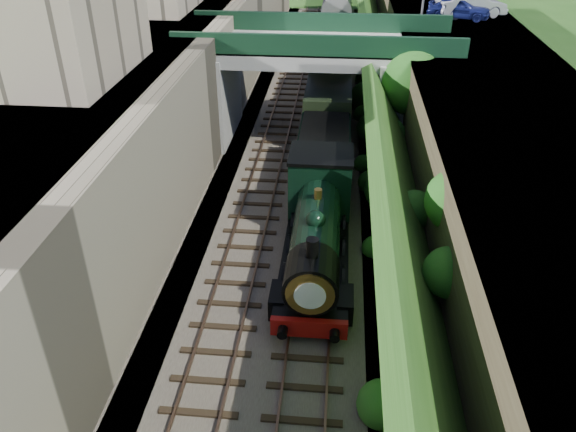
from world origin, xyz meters
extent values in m
cube|color=#473F38|center=(0.00, 20.00, 0.10)|extent=(10.00, 90.00, 0.20)
cube|color=#756B56|center=(-5.50, 20.00, 3.50)|extent=(1.00, 90.00, 7.00)
cube|color=#262628|center=(-9.00, 20.00, 3.50)|extent=(6.00, 90.00, 7.00)
cube|color=#262628|center=(9.50, 20.00, 3.12)|extent=(8.00, 90.00, 6.25)
cube|color=#1E4714|center=(5.00, 20.00, 2.70)|extent=(4.02, 90.00, 6.36)
sphere|color=#194C14|center=(3.61, 2.51, 0.64)|extent=(1.56, 1.56, 1.56)
sphere|color=#194C14|center=(5.55, 5.18, 3.80)|extent=(1.68, 1.68, 1.68)
sphere|color=#194C14|center=(6.16, 8.10, 4.78)|extent=(2.34, 2.34, 2.34)
sphere|color=#194C14|center=(5.08, 10.33, 3.03)|extent=(1.62, 1.62, 1.62)
sphere|color=#194C14|center=(4.24, 14.41, 1.67)|extent=(2.01, 2.01, 2.01)
sphere|color=#194C14|center=(3.65, 17.04, 0.71)|extent=(1.22, 1.22, 1.22)
sphere|color=#194C14|center=(4.59, 19.63, 2.24)|extent=(2.12, 2.12, 2.12)
sphere|color=#194C14|center=(3.96, 23.27, 1.21)|extent=(1.90, 1.90, 1.90)
sphere|color=#194C14|center=(4.34, 26.91, 1.83)|extent=(1.36, 1.36, 1.36)
sphere|color=#194C14|center=(3.78, 29.68, 0.91)|extent=(2.36, 2.36, 2.36)
sphere|color=#194C14|center=(6.04, 31.11, 4.59)|extent=(1.89, 1.89, 1.89)
sphere|color=#194C14|center=(4.18, 35.48, 1.56)|extent=(2.38, 2.38, 2.38)
sphere|color=#194C14|center=(4.32, 37.85, 1.79)|extent=(1.76, 1.76, 1.76)
sphere|color=#194C14|center=(5.22, 41.55, 3.26)|extent=(2.30, 2.30, 2.30)
cube|color=black|center=(-2.00, 20.00, 0.24)|extent=(2.50, 90.00, 0.07)
cube|color=brown|center=(-2.72, 20.00, 0.33)|extent=(0.08, 90.00, 0.14)
cube|color=brown|center=(-1.28, 20.00, 0.33)|extent=(0.08, 90.00, 0.14)
cube|color=black|center=(1.20, 20.00, 0.24)|extent=(2.50, 90.00, 0.07)
cube|color=brown|center=(0.48, 20.00, 0.33)|extent=(0.08, 90.00, 0.14)
cube|color=brown|center=(1.92, 20.00, 0.33)|extent=(0.08, 90.00, 0.14)
cube|color=gray|center=(0.50, 24.00, 5.70)|extent=(16.00, 6.00, 0.90)
cube|color=#143822|center=(0.50, 21.15, 6.65)|extent=(16.00, 0.30, 1.20)
cube|color=#143822|center=(0.50, 26.85, 6.65)|extent=(16.00, 0.30, 1.20)
cube|color=gray|center=(-5.50, 24.00, 2.85)|extent=(1.40, 6.40, 5.70)
cube|color=gray|center=(5.20, 24.00, 2.85)|extent=(2.40, 6.40, 5.70)
cube|color=gray|center=(-9.50, 14.00, 9.00)|extent=(4.00, 8.00, 4.00)
cylinder|color=black|center=(5.80, 21.29, 2.20)|extent=(0.30, 0.30, 4.40)
sphere|color=#194C14|center=(5.80, 21.29, 4.80)|extent=(3.60, 3.60, 3.60)
sphere|color=#194C14|center=(6.30, 22.09, 4.20)|extent=(2.40, 2.40, 2.40)
imported|color=navy|center=(9.59, 30.89, 6.95)|extent=(4.41, 2.88, 1.39)
imported|color=#B3B1B6|center=(10.47, 31.53, 7.02)|extent=(4.96, 2.90, 1.54)
cube|color=black|center=(1.20, 9.47, 0.50)|extent=(2.40, 8.40, 0.60)
cube|color=black|center=(1.20, 10.47, 1.05)|extent=(2.70, 10.00, 0.35)
cube|color=maroon|center=(1.20, 5.37, 0.95)|extent=(2.70, 0.25, 0.70)
cylinder|color=black|center=(1.20, 9.67, 2.35)|extent=(1.90, 5.60, 1.90)
cylinder|color=black|center=(1.20, 6.37, 2.35)|extent=(1.96, 1.80, 1.96)
cylinder|color=white|center=(1.20, 5.39, 2.35)|extent=(1.10, 0.05, 1.10)
cylinder|color=black|center=(1.20, 6.37, 3.55)|extent=(0.44, 0.44, 0.90)
sphere|color=black|center=(1.20, 8.67, 3.35)|extent=(0.76, 0.76, 0.76)
cylinder|color=#A57F33|center=(1.20, 10.47, 3.45)|extent=(0.32, 0.32, 0.50)
cube|color=black|center=(1.20, 13.27, 2.50)|extent=(2.75, 2.40, 2.80)
cube|color=black|center=(1.20, 13.27, 3.95)|extent=(2.85, 2.50, 0.15)
cube|color=black|center=(-0.05, 6.87, 0.85)|extent=(0.60, 1.40, 0.90)
cube|color=black|center=(2.45, 6.87, 0.85)|extent=(0.60, 1.40, 0.90)
cube|color=black|center=(1.20, 17.67, 0.45)|extent=(2.30, 6.00, 0.50)
cube|color=black|center=(1.20, 17.67, 0.70)|extent=(2.60, 6.00, 0.50)
cube|color=black|center=(1.20, 17.67, 1.90)|extent=(2.70, 6.00, 2.40)
cube|color=black|center=(1.20, 17.67, 3.15)|extent=(2.50, 5.60, 0.20)
cube|color=black|center=(1.20, 30.27, 0.40)|extent=(2.30, 17.00, 0.40)
cube|color=black|center=(1.20, 30.27, 0.65)|extent=(2.50, 17.00, 0.50)
cube|color=black|center=(1.20, 30.27, 2.15)|extent=(2.80, 18.00, 2.70)
cube|color=slate|center=(1.20, 30.27, 3.65)|extent=(2.90, 18.00, 0.50)
cube|color=black|center=(1.20, 49.07, 0.40)|extent=(2.30, 17.00, 0.40)
cube|color=black|center=(1.20, 49.07, 0.65)|extent=(2.50, 17.00, 0.50)
cube|color=black|center=(1.20, 49.07, 2.15)|extent=(2.80, 18.00, 2.70)
cube|color=slate|center=(1.20, 49.07, 3.65)|extent=(2.90, 18.00, 0.50)
cube|color=black|center=(1.20, 67.87, 0.40)|extent=(2.30, 17.00, 0.40)
cube|color=black|center=(1.20, 67.87, 0.65)|extent=(2.50, 17.00, 0.50)
camera|label=1|loc=(1.86, -9.36, 14.42)|focal=35.00mm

